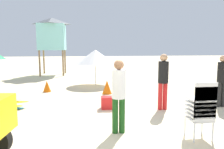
% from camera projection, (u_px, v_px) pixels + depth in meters
% --- Properties ---
extents(ground, '(80.00, 80.00, 0.00)m').
position_uv_depth(ground, '(113.00, 133.00, 5.02)').
color(ground, beige).
extents(stacked_plastic_chairs, '(0.48, 0.48, 1.29)m').
position_uv_depth(stacked_plastic_chairs, '(202.00, 107.00, 4.56)').
color(stacked_plastic_chairs, white).
rests_on(stacked_plastic_chairs, ground).
extents(lifeguard_near_left, '(0.32, 0.32, 1.73)m').
position_uv_depth(lifeguard_near_left, '(222.00, 77.00, 7.09)').
color(lifeguard_near_left, black).
rests_on(lifeguard_near_left, ground).
extents(lifeguard_near_right, '(0.32, 0.32, 1.79)m').
position_uv_depth(lifeguard_near_right, '(163.00, 78.00, 6.75)').
color(lifeguard_near_right, red).
rests_on(lifeguard_near_right, ground).
extents(lifeguard_far_right, '(0.32, 0.32, 1.72)m').
position_uv_depth(lifeguard_far_right, '(119.00, 91.00, 4.91)').
color(lifeguard_far_right, '#194C19').
rests_on(lifeguard_far_right, ground).
extents(lifeguard_tower, '(1.98, 1.98, 4.02)m').
position_uv_depth(lifeguard_tower, '(52.00, 34.00, 15.06)').
color(lifeguard_tower, olive).
rests_on(lifeguard_tower, ground).
extents(beach_umbrella_left, '(2.12, 2.12, 1.86)m').
position_uv_depth(beach_umbrella_left, '(95.00, 57.00, 11.11)').
color(beach_umbrella_left, beige).
rests_on(beach_umbrella_left, ground).
extents(traffic_cone_near, '(0.41, 0.41, 0.59)m').
position_uv_depth(traffic_cone_near, '(107.00, 87.00, 9.14)').
color(traffic_cone_near, orange).
rests_on(traffic_cone_near, ground).
extents(traffic_cone_far, '(0.35, 0.35, 0.50)m').
position_uv_depth(traffic_cone_far, '(47.00, 86.00, 9.54)').
color(traffic_cone_far, orange).
rests_on(traffic_cone_far, ground).
extents(cooler_box, '(0.44, 0.32, 0.40)m').
position_uv_depth(cooler_box, '(108.00, 103.00, 6.96)').
color(cooler_box, red).
rests_on(cooler_box, ground).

